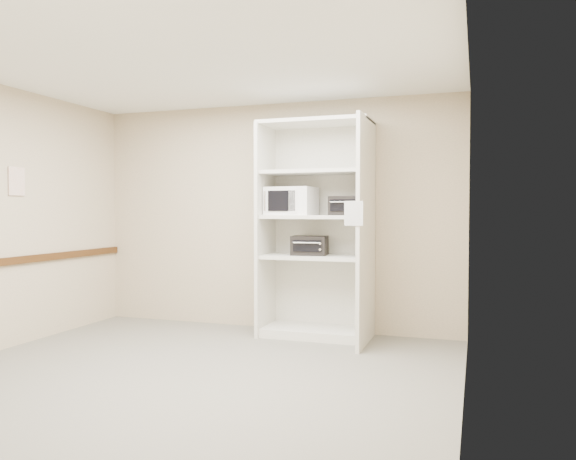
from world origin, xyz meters
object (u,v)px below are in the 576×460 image
(shelving_unit, at_px, (320,236))
(toaster_oven_upper, at_px, (348,206))
(microwave, at_px, (291,201))
(toaster_oven_lower, at_px, (310,246))

(shelving_unit, xyz_separation_m, toaster_oven_upper, (0.33, -0.04, 0.34))
(shelving_unit, bearing_deg, microwave, 179.66)
(microwave, height_order, toaster_oven_upper, microwave)
(microwave, xyz_separation_m, toaster_oven_upper, (0.66, -0.04, -0.05))
(microwave, height_order, toaster_oven_lower, microwave)
(shelving_unit, relative_size, toaster_oven_upper, 6.69)
(shelving_unit, height_order, microwave, shelving_unit)
(toaster_oven_lower, bearing_deg, toaster_oven_upper, -10.18)
(shelving_unit, relative_size, microwave, 4.57)
(microwave, bearing_deg, toaster_oven_lower, 1.89)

